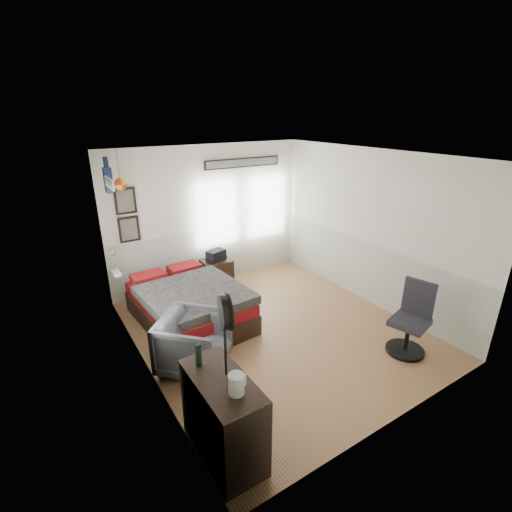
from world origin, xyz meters
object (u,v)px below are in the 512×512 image
object	(u,v)px
bed	(189,304)
nightstand	(217,273)
task_chair	(411,324)
dresser	(223,417)
armchair	(194,343)

from	to	relation	value
bed	nightstand	xyz separation A→B (m)	(0.99, 0.98, -0.04)
nightstand	task_chair	distance (m)	3.67
dresser	task_chair	world-z (taller)	task_chair
nightstand	task_chair	bearing A→B (deg)	-65.58
dresser	nightstand	size ratio (longest dim) A/B	1.82
nightstand	task_chair	xyz separation A→B (m)	(1.37, -3.40, 0.16)
armchair	nightstand	world-z (taller)	armchair
bed	armchair	world-z (taller)	armchair
armchair	nightstand	bearing A→B (deg)	12.06
nightstand	task_chair	size ratio (longest dim) A/B	0.51
dresser	task_chair	distance (m)	3.05
dresser	nightstand	xyz separation A→B (m)	(1.69, 3.50, -0.18)
dresser	task_chair	size ratio (longest dim) A/B	0.94
armchair	task_chair	world-z (taller)	task_chair
nightstand	armchair	bearing A→B (deg)	-120.96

